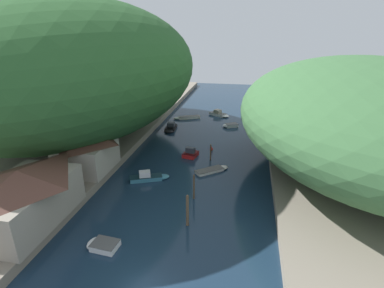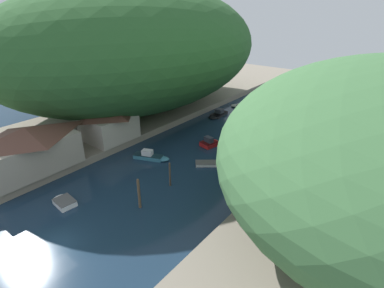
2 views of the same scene
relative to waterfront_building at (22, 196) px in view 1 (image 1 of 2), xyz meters
The scene contains 22 objects.
water_surface 28.81m from the waterfront_building, 59.89° to the left, with size 130.00×130.00×0.00m, color #192D42.
left_bank 26.15m from the waterfront_building, 107.79° to the left, with size 22.00×120.00×1.13m.
right_bank 44.21m from the waterfront_building, 34.03° to the left, with size 22.00×120.00×1.13m.
hillside_left 29.91m from the waterfront_building, 108.41° to the left, with size 41.29×57.80×23.92m.
hillside_right 43.58m from the waterfront_building, 29.78° to the left, with size 34.06×47.69×15.20m.
waterfront_building is the anchor object (origin of this frame).
boathouse_shed 12.46m from the waterfront_building, 89.87° to the left, with size 7.05×7.84×5.89m.
right_bank_cottage 38.98m from the waterfront_building, 38.62° to the left, with size 4.66×7.03×4.59m.
boat_red_skiff 9.51m from the waterfront_building, ahead, with size 3.22×2.09×0.66m.
boat_navy_launch 35.24m from the waterfront_building, 79.76° to the left, with size 2.33×5.19×1.41m.
boat_yellow_tender 42.83m from the waterfront_building, 64.87° to the left, with size 3.56×2.80×0.70m.
boat_near_quay 25.98m from the waterfront_building, 59.75° to the left, with size 2.60×3.38×1.57m.
boat_far_right_bank 49.39m from the waterfront_building, 72.13° to the left, with size 5.37×4.45×1.35m.
boat_far_upstream 24.74m from the waterfront_building, 45.14° to the left, with size 5.06×4.46×0.43m.
boat_mid_channel 43.80m from the waterfront_building, 79.82° to the left, with size 6.28×3.94×0.55m.
boat_moored_right 16.14m from the waterfront_building, 55.59° to the left, with size 5.61×3.40×1.38m.
mooring_post_nearest 16.73m from the waterfront_building, 13.62° to the left, with size 0.31×0.31×3.78m.
mooring_post_second 18.53m from the waterfront_building, 30.61° to the left, with size 0.24×0.24×3.32m.
mooring_post_fourth 26.89m from the waterfront_building, 52.45° to the left, with size 0.23×0.23×2.70m.
channel_buoy_near 29.90m from the waterfront_building, 57.41° to the left, with size 0.57×0.57×0.85m.
person_on_quay 16.02m from the waterfront_building, 87.39° to the left, with size 0.29×0.42×1.69m.
person_by_boathouse 15.84m from the waterfront_building, 85.69° to the left, with size 0.32×0.43×1.69m.
Camera 1 is at (7.32, -16.99, 20.02)m, focal length 28.00 mm.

